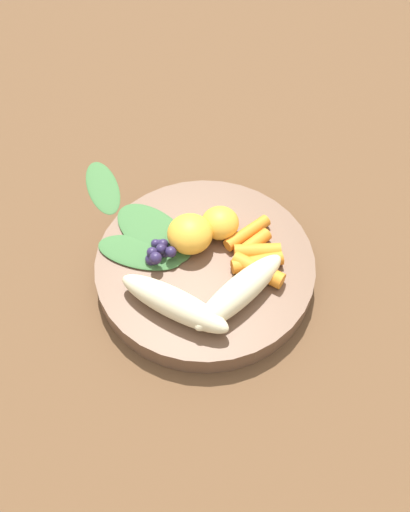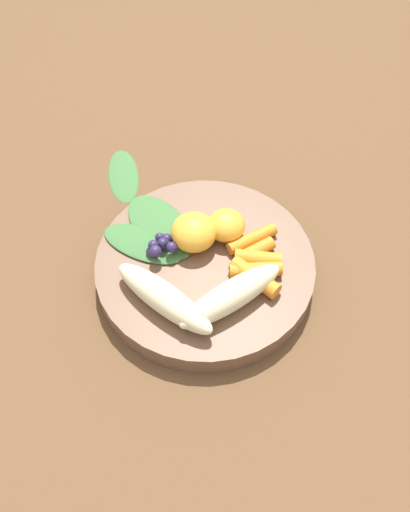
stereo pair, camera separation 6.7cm
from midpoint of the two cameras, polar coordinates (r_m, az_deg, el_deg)
ground_plane at (r=0.70m, az=2.73°, el=-2.08°), size 2.40×2.40×0.00m
bowl at (r=0.69m, az=2.77°, el=-1.40°), size 0.26×0.26×0.03m
banana_peeled_left at (r=0.63m, az=5.52°, el=-4.23°), size 0.05×0.14×0.03m
banana_peeled_right at (r=0.63m, az=-1.06°, el=-4.43°), size 0.14×0.09×0.03m
orange_segment_near at (r=0.68m, az=1.68°, el=2.20°), size 0.05×0.05×0.04m
orange_segment_far at (r=0.69m, az=4.90°, el=2.89°), size 0.05×0.05×0.03m
carrot_front at (r=0.66m, az=7.90°, el=-2.33°), size 0.07×0.04×0.02m
carrot_mid_left at (r=0.67m, az=7.95°, el=-1.56°), size 0.04×0.06×0.02m
carrot_mid_right at (r=0.67m, az=8.15°, el=-0.46°), size 0.05×0.06×0.02m
carrot_rear at (r=0.68m, az=7.91°, el=0.36°), size 0.02×0.05×0.02m
carrot_small at (r=0.69m, az=7.46°, el=1.53°), size 0.02×0.06×0.02m
blueberry_pile at (r=0.68m, az=-1.51°, el=0.91°), size 0.04×0.05×0.03m
kale_leaf_left at (r=0.71m, az=-1.74°, el=2.81°), size 0.13×0.08×0.01m
kale_leaf_right at (r=0.69m, az=-3.46°, el=1.05°), size 0.11×0.10×0.01m
kale_leaf_stray at (r=0.81m, az=-5.80°, el=7.92°), size 0.11×0.07×0.01m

